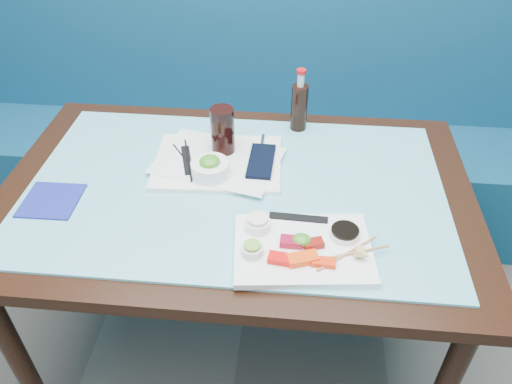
# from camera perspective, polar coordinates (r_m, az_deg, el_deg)

# --- Properties ---
(booth_bench) EXTENTS (3.00, 0.56, 1.17)m
(booth_bench) POSITION_cam_1_polar(r_m,az_deg,el_deg) (2.37, 0.48, 6.03)
(booth_bench) COLOR navy
(booth_bench) RESTS_ON ground
(dining_table) EXTENTS (1.40, 0.90, 0.75)m
(dining_table) POSITION_cam_1_polar(r_m,az_deg,el_deg) (1.53, -2.29, -2.02)
(dining_table) COLOR black
(dining_table) RESTS_ON ground
(glass_top) EXTENTS (1.22, 0.76, 0.01)m
(glass_top) POSITION_cam_1_polar(r_m,az_deg,el_deg) (1.47, -2.37, 0.52)
(glass_top) COLOR #68BED1
(glass_top) RESTS_ON dining_table
(sashimi_plate) EXTENTS (0.37, 0.28, 0.02)m
(sashimi_plate) POSITION_cam_1_polar(r_m,az_deg,el_deg) (1.27, 5.38, -6.52)
(sashimi_plate) COLOR white
(sashimi_plate) RESTS_ON glass_top
(salmon_left) EXTENTS (0.07, 0.04, 0.02)m
(salmon_left) POSITION_cam_1_polar(r_m,az_deg,el_deg) (1.22, 3.01, -7.66)
(salmon_left) COLOR red
(salmon_left) RESTS_ON sashimi_plate
(salmon_mid) EXTENTS (0.08, 0.06, 0.02)m
(salmon_mid) POSITION_cam_1_polar(r_m,az_deg,el_deg) (1.23, 5.37, -7.60)
(salmon_mid) COLOR #FF440A
(salmon_mid) RESTS_ON sashimi_plate
(salmon_right) EXTENTS (0.06, 0.03, 0.01)m
(salmon_right) POSITION_cam_1_polar(r_m,az_deg,el_deg) (1.23, 7.72, -7.96)
(salmon_right) COLOR #F43109
(salmon_right) RESTS_ON sashimi_plate
(tuna_left) EXTENTS (0.06, 0.04, 0.02)m
(tuna_left) POSITION_cam_1_polar(r_m,az_deg,el_deg) (1.26, 4.07, -5.70)
(tuna_left) COLOR maroon
(tuna_left) RESTS_ON sashimi_plate
(tuna_right) EXTENTS (0.06, 0.04, 0.02)m
(tuna_right) POSITION_cam_1_polar(r_m,az_deg,el_deg) (1.27, 6.57, -5.89)
(tuna_right) COLOR maroon
(tuna_right) RESTS_ON sashimi_plate
(seaweed_garnish) EXTENTS (0.06, 0.05, 0.03)m
(seaweed_garnish) POSITION_cam_1_polar(r_m,az_deg,el_deg) (1.26, 5.22, -5.48)
(seaweed_garnish) COLOR #38861F
(seaweed_garnish) RESTS_ON sashimi_plate
(ramekin_wasabi) EXTENTS (0.06, 0.06, 0.02)m
(ramekin_wasabi) POSITION_cam_1_polar(r_m,az_deg,el_deg) (1.24, -0.43, -6.65)
(ramekin_wasabi) COLOR silver
(ramekin_wasabi) RESTS_ON sashimi_plate
(wasabi_fill) EXTENTS (0.05, 0.05, 0.01)m
(wasabi_fill) POSITION_cam_1_polar(r_m,az_deg,el_deg) (1.23, -0.43, -6.13)
(wasabi_fill) COLOR #70AD38
(wasabi_fill) RESTS_ON ramekin_wasabi
(ramekin_ginger) EXTENTS (0.08, 0.08, 0.03)m
(ramekin_ginger) POSITION_cam_1_polar(r_m,az_deg,el_deg) (1.30, 0.20, -3.75)
(ramekin_ginger) COLOR white
(ramekin_ginger) RESTS_ON sashimi_plate
(ginger_fill) EXTENTS (0.06, 0.06, 0.01)m
(ginger_fill) POSITION_cam_1_polar(r_m,az_deg,el_deg) (1.29, 0.20, -3.12)
(ginger_fill) COLOR #FCE4CE
(ginger_fill) RESTS_ON ramekin_ginger
(soy_dish) EXTENTS (0.10, 0.10, 0.02)m
(soy_dish) POSITION_cam_1_polar(r_m,az_deg,el_deg) (1.30, 10.10, -4.68)
(soy_dish) COLOR white
(soy_dish) RESTS_ON sashimi_plate
(soy_fill) EXTENTS (0.07, 0.07, 0.01)m
(soy_fill) POSITION_cam_1_polar(r_m,az_deg,el_deg) (1.30, 10.15, -4.33)
(soy_fill) COLOR black
(soy_fill) RESTS_ON soy_dish
(lemon_wedge) EXTENTS (0.05, 0.05, 0.04)m
(lemon_wedge) POSITION_cam_1_polar(r_m,az_deg,el_deg) (1.24, 12.15, -6.93)
(lemon_wedge) COLOR #ECCA6F
(lemon_wedge) RESTS_ON sashimi_plate
(chopstick_sleeve) EXTENTS (0.16, 0.03, 0.00)m
(chopstick_sleeve) POSITION_cam_1_polar(r_m,az_deg,el_deg) (1.34, 4.87, -2.94)
(chopstick_sleeve) COLOR black
(chopstick_sleeve) RESTS_ON sashimi_plate
(wooden_chopstick_a) EXTENTS (0.15, 0.14, 0.01)m
(wooden_chopstick_a) POSITION_cam_1_polar(r_m,az_deg,el_deg) (1.26, 10.42, -6.88)
(wooden_chopstick_a) COLOR #AB7850
(wooden_chopstick_a) RESTS_ON sashimi_plate
(wooden_chopstick_b) EXTENTS (0.19, 0.08, 0.01)m
(wooden_chopstick_b) POSITION_cam_1_polar(r_m,az_deg,el_deg) (1.26, 10.88, -6.90)
(wooden_chopstick_b) COLOR #9D7A4A
(wooden_chopstick_b) RESTS_ON sashimi_plate
(serving_tray) EXTENTS (0.40, 0.31, 0.01)m
(serving_tray) POSITION_cam_1_polar(r_m,az_deg,el_deg) (1.56, -4.37, 3.39)
(serving_tray) COLOR white
(serving_tray) RESTS_ON glass_top
(paper_placemat) EXTENTS (0.42, 0.34, 0.00)m
(paper_placemat) POSITION_cam_1_polar(r_m,az_deg,el_deg) (1.55, -4.39, 3.64)
(paper_placemat) COLOR white
(paper_placemat) RESTS_ON serving_tray
(seaweed_bowl) EXTENTS (0.12, 0.12, 0.05)m
(seaweed_bowl) POSITION_cam_1_polar(r_m,az_deg,el_deg) (1.48, -5.26, 2.65)
(seaweed_bowl) COLOR white
(seaweed_bowl) RESTS_ON serving_tray
(seaweed_salad) EXTENTS (0.08, 0.08, 0.03)m
(seaweed_salad) POSITION_cam_1_polar(r_m,az_deg,el_deg) (1.47, -5.32, 3.48)
(seaweed_salad) COLOR #3B881F
(seaweed_salad) RESTS_ON seaweed_bowl
(cola_glass) EXTENTS (0.08, 0.08, 0.15)m
(cola_glass) POSITION_cam_1_polar(r_m,az_deg,el_deg) (1.56, -3.84, 7.02)
(cola_glass) COLOR black
(cola_glass) RESTS_ON serving_tray
(navy_pouch) EXTENTS (0.08, 0.18, 0.01)m
(navy_pouch) POSITION_cam_1_polar(r_m,az_deg,el_deg) (1.54, 0.59, 3.54)
(navy_pouch) COLOR black
(navy_pouch) RESTS_ON serving_tray
(fork) EXTENTS (0.01, 0.09, 0.01)m
(fork) POSITION_cam_1_polar(r_m,az_deg,el_deg) (1.62, 0.71, 5.67)
(fork) COLOR silver
(fork) RESTS_ON serving_tray
(black_chopstick_a) EXTENTS (0.12, 0.16, 0.01)m
(black_chopstick_a) POSITION_cam_1_polar(r_m,az_deg,el_deg) (1.56, -8.04, 3.65)
(black_chopstick_a) COLOR black
(black_chopstick_a) RESTS_ON serving_tray
(black_chopstick_b) EXTENTS (0.07, 0.22, 0.01)m
(black_chopstick_b) POSITION_cam_1_polar(r_m,az_deg,el_deg) (1.56, -7.75, 3.64)
(black_chopstick_b) COLOR black
(black_chopstick_b) RESTS_ON serving_tray
(tray_sleeve) EXTENTS (0.07, 0.16, 0.00)m
(tray_sleeve) POSITION_cam_1_polar(r_m,az_deg,el_deg) (1.56, -7.89, 3.63)
(tray_sleeve) COLOR black
(tray_sleeve) RESTS_ON serving_tray
(cola_bottle_body) EXTENTS (0.07, 0.07, 0.16)m
(cola_bottle_body) POSITION_cam_1_polar(r_m,az_deg,el_deg) (1.70, 4.95, 9.59)
(cola_bottle_body) COLOR black
(cola_bottle_body) RESTS_ON glass_top
(cola_bottle_neck) EXTENTS (0.03, 0.03, 0.04)m
(cola_bottle_neck) POSITION_cam_1_polar(r_m,az_deg,el_deg) (1.65, 5.15, 12.65)
(cola_bottle_neck) COLOR silver
(cola_bottle_neck) RESTS_ON cola_bottle_body
(cola_bottle_cap) EXTENTS (0.03, 0.03, 0.01)m
(cola_bottle_cap) POSITION_cam_1_polar(r_m,az_deg,el_deg) (1.64, 5.21, 13.56)
(cola_bottle_cap) COLOR red
(cola_bottle_cap) RESTS_ON cola_bottle_neck
(blue_napkin) EXTENTS (0.16, 0.16, 0.01)m
(blue_napkin) POSITION_cam_1_polar(r_m,az_deg,el_deg) (1.53, -22.34, -0.89)
(blue_napkin) COLOR navy
(blue_napkin) RESTS_ON glass_top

